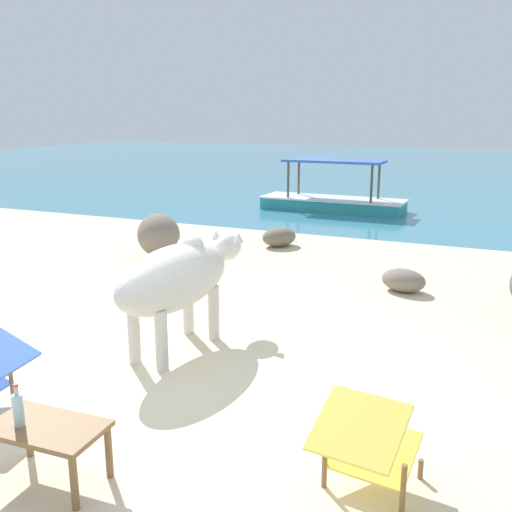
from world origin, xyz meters
The scene contains 10 objects.
sand_beach centered at (0.00, 0.00, 0.02)m, with size 18.00×14.00×0.04m, color beige.
water_surface centered at (0.00, 22.00, 0.00)m, with size 60.00×36.00×0.03m, color teal.
cow centered at (0.08, 0.88, 0.81)m, with size 0.77×2.09×1.17m.
low_bench_table centered at (0.45, -1.40, 0.38)m, with size 0.78×0.47×0.41m.
bottle centered at (0.29, -1.47, 0.57)m, with size 0.07×0.07×0.30m.
deck_chair_far centered at (2.41, -0.71, 0.42)m, with size 0.63×0.83×0.68m.
shore_rock_large centered at (1.88, 3.84, 0.20)m, with size 0.62×0.45×0.32m, color gray.
shore_rock_small centered at (-0.71, 5.76, 0.21)m, with size 0.69×0.51×0.35m, color #756651.
shore_rock_flat centered at (-2.36, 4.27, 0.40)m, with size 0.99×0.73×0.73m, color gray.
boat_teal centered at (-1.00, 10.26, 0.29)m, with size 3.69×1.22×1.29m.
Camera 1 is at (3.06, -3.94, 2.43)m, focal length 40.28 mm.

